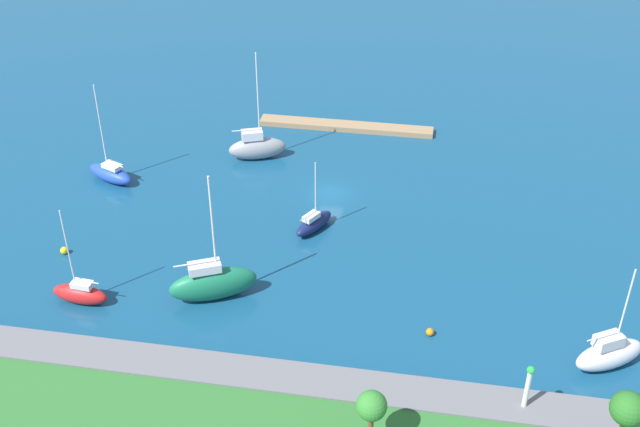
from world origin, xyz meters
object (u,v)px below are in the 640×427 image
(sailboat_green_along_channel, at_px, (213,283))
(mooring_buoy_orange, at_px, (430,332))
(park_tree_mideast, at_px, (628,409))
(sailboat_navy_lone_north, at_px, (314,223))
(park_tree_east, at_px, (372,407))
(mooring_buoy_yellow, at_px, (64,250))
(sailboat_red_lone_south, at_px, (80,293))
(sailboat_white_outer_mooring, at_px, (609,353))
(sailboat_gray_mid_basin, at_px, (257,147))
(pier_dock, at_px, (346,126))
(sailboat_blue_near_pier, at_px, (110,173))
(harbor_beacon, at_px, (528,384))

(sailboat_green_along_channel, xyz_separation_m, mooring_buoy_orange, (-18.71, 1.64, -1.33))
(park_tree_mideast, xyz_separation_m, sailboat_navy_lone_north, (24.92, -24.25, -4.27))
(park_tree_east, xyz_separation_m, mooring_buoy_yellow, (30.97, -18.57, -4.34))
(sailboat_red_lone_south, bearing_deg, sailboat_white_outer_mooring, -176.12)
(sailboat_white_outer_mooring, xyz_separation_m, sailboat_red_lone_south, (43.56, -0.37, -0.32))
(sailboat_green_along_channel, distance_m, mooring_buoy_orange, 18.83)
(mooring_buoy_yellow, bearing_deg, sailboat_gray_mid_basin, -122.53)
(pier_dock, xyz_separation_m, sailboat_white_outer_mooring, (-25.82, 37.04, 0.98))
(sailboat_red_lone_south, relative_size, mooring_buoy_yellow, 12.89)
(sailboat_blue_near_pier, height_order, sailboat_navy_lone_north, sailboat_blue_near_pier)
(harbor_beacon, distance_m, park_tree_mideast, 6.73)
(harbor_beacon, relative_size, mooring_buoy_orange, 5.67)
(mooring_buoy_orange, distance_m, mooring_buoy_yellow, 34.86)
(park_tree_mideast, relative_size, sailboat_green_along_channel, 0.42)
(pier_dock, bearing_deg, park_tree_east, 100.03)
(park_tree_mideast, relative_size, sailboat_white_outer_mooring, 0.55)
(park_tree_east, height_order, sailboat_gray_mid_basin, sailboat_gray_mid_basin)
(park_tree_east, bearing_deg, sailboat_red_lone_south, -24.69)
(pier_dock, distance_m, mooring_buoy_yellow, 37.58)
(pier_dock, height_order, mooring_buoy_yellow, mooring_buoy_yellow)
(sailboat_red_lone_south, xyz_separation_m, sailboat_green_along_channel, (-11.10, -2.51, 0.68))
(park_tree_mideast, distance_m, sailboat_navy_lone_north, 35.03)
(harbor_beacon, xyz_separation_m, park_tree_mideast, (-5.93, 2.80, 1.50))
(sailboat_green_along_channel, relative_size, mooring_buoy_yellow, 16.74)
(harbor_beacon, distance_m, park_tree_east, 11.59)
(sailboat_green_along_channel, distance_m, mooring_buoy_yellow, 16.23)
(pier_dock, relative_size, sailboat_blue_near_pier, 1.89)
(harbor_beacon, relative_size, park_tree_mideast, 0.74)
(pier_dock, height_order, sailboat_white_outer_mooring, sailboat_white_outer_mooring)
(sailboat_green_along_channel, height_order, sailboat_navy_lone_north, sailboat_green_along_channel)
(sailboat_white_outer_mooring, height_order, sailboat_blue_near_pier, sailboat_blue_near_pier)
(harbor_beacon, xyz_separation_m, sailboat_navy_lone_north, (18.99, -21.45, -2.77))
(harbor_beacon, xyz_separation_m, sailboat_white_outer_mooring, (-6.79, -6.76, -2.32))
(sailboat_blue_near_pier, bearing_deg, sailboat_white_outer_mooring, -178.77)
(pier_dock, xyz_separation_m, sailboat_blue_near_pier, (23.23, 16.76, 0.67))
(harbor_beacon, xyz_separation_m, mooring_buoy_orange, (6.96, -7.99, -3.29))
(park_tree_east, height_order, sailboat_red_lone_south, sailboat_red_lone_south)
(sailboat_red_lone_south, relative_size, mooring_buoy_orange, 14.23)
(harbor_beacon, relative_size, sailboat_navy_lone_north, 0.50)
(pier_dock, distance_m, harbor_beacon, 47.87)
(sailboat_red_lone_south, bearing_deg, sailboat_navy_lone_north, -136.79)
(sailboat_blue_near_pier, xyz_separation_m, sailboat_green_along_channel, (-16.58, 17.41, 0.67))
(sailboat_red_lone_south, distance_m, sailboat_navy_lone_north, 22.83)
(pier_dock, distance_m, sailboat_white_outer_mooring, 45.16)
(pier_dock, bearing_deg, sailboat_navy_lone_north, 90.10)
(park_tree_mideast, bearing_deg, sailboat_green_along_channel, -21.49)
(sailboat_red_lone_south, relative_size, sailboat_green_along_channel, 0.77)
(mooring_buoy_orange, relative_size, mooring_buoy_yellow, 0.91)
(park_tree_mideast, height_order, sailboat_red_lone_south, sailboat_red_lone_south)
(park_tree_mideast, height_order, park_tree_east, park_tree_mideast)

